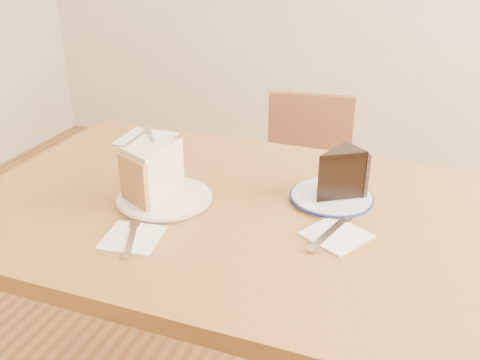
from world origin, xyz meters
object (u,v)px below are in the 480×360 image
Objects in this scene: plate_navy at (331,197)px; chocolate_cake at (336,177)px; chair_far at (304,190)px; table at (229,241)px; plate_cream at (165,198)px; carrot_cake at (160,172)px.

chocolate_cake reaches higher than plate_navy.
chocolate_cake is (0.22, -0.66, 0.39)m from chair_far.
plate_cream is at bearing -167.93° from table.
chocolate_cake is at bearing 19.70° from plate_cream.
chocolate_cake is (0.37, 0.13, 0.06)m from plate_cream.
chair_far is 5.57× the size of carrot_cake.
chair_far is at bearing 104.22° from carrot_cake.
plate_cream is at bearing -6.73° from carrot_cake.
table is at bearing 12.07° from plate_cream.
chocolate_cake reaches higher than table.
carrot_cake is (-0.38, -0.13, 0.06)m from plate_navy.
plate_navy is 1.37× the size of carrot_cake.
carrot_cake is (-0.01, 0.01, 0.06)m from plate_cream.
chair_far is 0.89m from carrot_cake.
plate_cream is (-0.15, -0.79, 0.33)m from chair_far.
table is 0.26m from plate_navy.
chocolate_cake reaches higher than chair_far.
table is 11.02× the size of chocolate_cake.
plate_navy is 0.06m from chocolate_cake.
plate_cream is 0.06m from carrot_cake.
carrot_cake is at bearing -160.44° from plate_navy.
chair_far is at bearing 89.70° from table.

